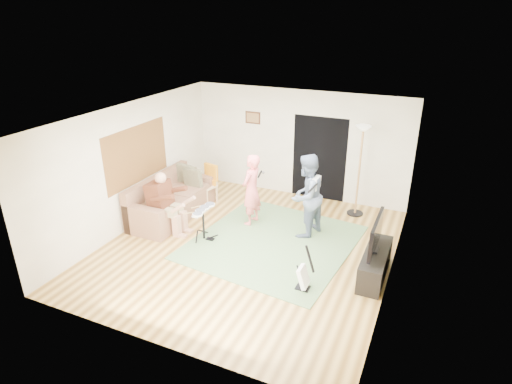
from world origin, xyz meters
TOP-DOWN VIEW (x-y plane):
  - floor at (0.00, 0.00)m, footprint 6.00×6.00m
  - walls at (0.00, 0.00)m, footprint 5.50×6.00m
  - ceiling at (0.00, 0.00)m, footprint 6.00×6.00m
  - window_blinds at (-2.74, 0.20)m, footprint 0.00×2.05m
  - doorway at (0.55, 2.99)m, footprint 2.10×0.00m
  - picture_frame at (-1.25, 2.99)m, footprint 0.42×0.03m
  - area_rug at (0.38, 0.40)m, footprint 3.37×3.55m
  - sofa at (-2.30, 0.60)m, footprint 0.96×2.33m
  - drummer at (-1.87, -0.05)m, footprint 0.87×0.49m
  - drum_kit at (-1.00, -0.05)m, footprint 0.39×0.71m
  - singer at (-0.39, 1.01)m, footprint 0.44×0.63m
  - microphone at (-0.19, 1.01)m, footprint 0.06×0.06m
  - guitarist at (0.86, 1.00)m, footprint 0.90×1.03m
  - guitar_held at (1.06, 1.00)m, footprint 0.14×0.60m
  - guitar_spare at (1.46, -0.88)m, footprint 0.31×0.28m
  - torchiere_lamp at (1.65, 2.43)m, footprint 0.38×0.38m
  - dining_chair at (-1.86, 1.60)m, footprint 0.49×0.52m
  - tv_cabinet at (2.50, 0.02)m, footprint 0.40×1.40m
  - television at (2.45, 0.02)m, footprint 0.06×1.12m

SIDE VIEW (x-z plane):
  - floor at x=0.00m, z-range 0.00..0.00m
  - area_rug at x=0.38m, z-range 0.00..0.02m
  - guitar_spare at x=1.46m, z-range -0.19..0.69m
  - tv_cabinet at x=2.50m, z-range 0.00..0.50m
  - sofa at x=-2.30m, z-range -0.16..0.79m
  - drum_kit at x=-1.00m, z-range -0.05..0.68m
  - dining_chair at x=-1.86m, z-range -0.14..0.83m
  - drummer at x=-1.87m, z-range -0.15..1.19m
  - singer at x=-0.39m, z-range 0.00..1.62m
  - television at x=2.45m, z-range 0.56..1.14m
  - guitarist at x=0.86m, z-range 0.00..1.79m
  - doorway at x=0.55m, z-range 0.00..2.10m
  - microphone at x=-0.19m, z-range 1.09..1.33m
  - guitar_held at x=1.06m, z-range 1.09..1.35m
  - walls at x=0.00m, z-range 0.00..2.70m
  - torchiere_lamp at x=1.65m, z-range 0.39..2.52m
  - window_blinds at x=-2.74m, z-range 0.53..2.58m
  - picture_frame at x=-1.25m, z-range 1.74..2.06m
  - ceiling at x=0.00m, z-range 2.70..2.70m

